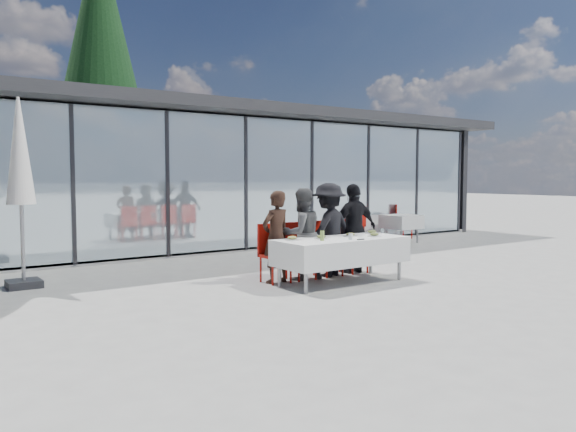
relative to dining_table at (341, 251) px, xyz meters
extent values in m
plane|color=#9B9A93|center=(-0.30, 0.24, -0.54)|extent=(90.00, 90.00, 0.00)
cube|color=gray|center=(1.70, 8.24, -0.49)|extent=(14.00, 8.00, 0.10)
cube|color=black|center=(1.70, 12.14, 1.06)|extent=(14.00, 0.20, 3.20)
cube|color=black|center=(8.60, 8.24, 1.06)|extent=(0.20, 8.00, 3.20)
cube|color=silver|center=(1.70, 4.27, 1.06)|extent=(13.60, 0.06, 3.10)
cube|color=#2D2D30|center=(1.70, 7.84, 2.78)|extent=(14.80, 8.80, 0.24)
cube|color=#262628|center=(-3.16, 4.27, 1.06)|extent=(0.08, 0.10, 3.10)
cube|color=#262628|center=(-1.22, 4.27, 1.06)|extent=(0.08, 0.10, 3.10)
cube|color=#262628|center=(0.73, 4.27, 1.06)|extent=(0.08, 0.10, 3.10)
cube|color=#262628|center=(2.67, 4.27, 1.06)|extent=(0.08, 0.10, 3.10)
cube|color=#262628|center=(4.61, 4.27, 1.06)|extent=(0.08, 0.10, 3.10)
cube|color=#262628|center=(6.55, 4.27, 1.06)|extent=(0.08, 0.10, 3.10)
cube|color=#262628|center=(8.50, 4.27, 1.06)|extent=(0.08, 0.10, 3.10)
cube|color=#BA150C|center=(-0.80, 6.74, -0.09)|extent=(0.45, 0.45, 0.90)
cube|color=#BA150C|center=(0.70, 7.24, -0.09)|extent=(0.45, 0.45, 0.90)
cube|color=#BA150C|center=(3.20, 6.74, -0.09)|extent=(0.45, 0.45, 0.90)
cube|color=#BA150C|center=(5.20, 7.44, -0.09)|extent=(0.45, 0.45, 0.90)
cube|color=#103410|center=(1.70, 28.24, 1.66)|extent=(6.50, 2.00, 4.40)
cube|color=#103410|center=(9.70, 28.24, 1.66)|extent=(6.50, 2.00, 4.40)
cube|color=#103410|center=(17.70, 28.24, 1.66)|extent=(6.50, 2.00, 4.40)
cube|color=#103410|center=(25.70, 28.24, 1.66)|extent=(6.50, 2.00, 4.40)
cube|color=silver|center=(0.00, 0.00, 0.00)|extent=(2.26, 0.96, 0.42)
cylinder|color=gray|center=(-1.00, -0.35, -0.18)|extent=(0.06, 0.06, 0.71)
cylinder|color=gray|center=(1.00, -0.35, -0.18)|extent=(0.06, 0.06, 0.71)
cylinder|color=gray|center=(-1.00, 0.35, -0.18)|extent=(0.06, 0.06, 0.71)
cylinder|color=gray|center=(1.00, 0.35, -0.18)|extent=(0.06, 0.06, 0.71)
imported|color=#301D15|center=(-0.86, 0.65, 0.23)|extent=(0.64, 0.64, 1.53)
cube|color=#BA150C|center=(-0.86, 0.66, -0.09)|extent=(0.44, 0.44, 0.05)
cube|color=#BA150C|center=(-0.86, 0.86, 0.16)|extent=(0.44, 0.04, 0.55)
cylinder|color=#BA150C|center=(-1.04, 0.48, -0.32)|extent=(0.04, 0.04, 0.43)
cylinder|color=#BA150C|center=(-0.68, 0.48, -0.32)|extent=(0.04, 0.04, 0.43)
cylinder|color=#BA150C|center=(-1.04, 0.84, -0.32)|extent=(0.04, 0.04, 0.43)
cylinder|color=#BA150C|center=(-0.68, 0.84, -0.32)|extent=(0.04, 0.04, 0.43)
imported|color=#535353|center=(-0.34, 0.65, 0.25)|extent=(0.81, 0.81, 1.57)
cube|color=#BA150C|center=(-0.34, 0.66, -0.09)|extent=(0.44, 0.44, 0.05)
cube|color=#BA150C|center=(-0.34, 0.86, 0.16)|extent=(0.44, 0.04, 0.55)
cylinder|color=#BA150C|center=(-0.52, 0.48, -0.32)|extent=(0.04, 0.04, 0.43)
cylinder|color=#BA150C|center=(-0.16, 0.48, -0.32)|extent=(0.04, 0.04, 0.43)
cylinder|color=#BA150C|center=(-0.52, 0.84, -0.32)|extent=(0.04, 0.04, 0.43)
cylinder|color=#BA150C|center=(-0.16, 0.84, -0.32)|extent=(0.04, 0.04, 0.43)
imported|color=black|center=(0.26, 0.65, 0.29)|extent=(1.31, 1.31, 1.65)
cube|color=#BA150C|center=(0.26, 0.66, -0.09)|extent=(0.44, 0.44, 0.05)
cube|color=#BA150C|center=(0.26, 0.86, 0.16)|extent=(0.44, 0.04, 0.55)
cylinder|color=#BA150C|center=(0.08, 0.48, -0.32)|extent=(0.04, 0.04, 0.43)
cylinder|color=#BA150C|center=(0.44, 0.48, -0.32)|extent=(0.04, 0.04, 0.43)
cylinder|color=#BA150C|center=(0.08, 0.84, -0.32)|extent=(0.04, 0.04, 0.43)
cylinder|color=#BA150C|center=(0.44, 0.84, -0.32)|extent=(0.04, 0.04, 0.43)
imported|color=black|center=(0.87, 0.65, 0.28)|extent=(1.00, 1.00, 1.63)
cube|color=#BA150C|center=(0.87, 0.66, -0.09)|extent=(0.44, 0.44, 0.05)
cube|color=#BA150C|center=(0.87, 0.86, 0.16)|extent=(0.44, 0.04, 0.55)
cylinder|color=#BA150C|center=(0.69, 0.48, -0.32)|extent=(0.04, 0.04, 0.43)
cylinder|color=#BA150C|center=(1.05, 0.48, -0.32)|extent=(0.04, 0.04, 0.43)
cylinder|color=#BA150C|center=(0.69, 0.84, -0.32)|extent=(0.04, 0.04, 0.43)
cylinder|color=#BA150C|center=(1.05, 0.84, -0.32)|extent=(0.04, 0.04, 0.43)
cylinder|color=white|center=(-0.84, 0.22, 0.22)|extent=(0.24, 0.24, 0.01)
ellipsoid|color=tan|center=(-0.84, 0.22, 0.25)|extent=(0.15, 0.15, 0.05)
cylinder|color=white|center=(-0.36, 0.09, 0.22)|extent=(0.24, 0.24, 0.01)
ellipsoid|color=#375921|center=(-0.36, 0.09, 0.25)|extent=(0.15, 0.15, 0.05)
cylinder|color=white|center=(0.29, 0.11, 0.22)|extent=(0.24, 0.24, 0.01)
ellipsoid|color=tan|center=(0.29, 0.11, 0.25)|extent=(0.15, 0.15, 0.05)
cylinder|color=white|center=(0.90, 0.22, 0.22)|extent=(0.24, 0.24, 0.01)
ellipsoid|color=#375921|center=(0.90, 0.22, 0.25)|extent=(0.15, 0.15, 0.05)
cylinder|color=white|center=(0.62, -0.13, 0.22)|extent=(0.24, 0.24, 0.01)
ellipsoid|color=#375921|center=(0.62, -0.13, 0.25)|extent=(0.15, 0.15, 0.05)
cylinder|color=#85A846|center=(-0.51, -0.13, 0.29)|extent=(0.06, 0.06, 0.16)
cylinder|color=silver|center=(-0.03, -0.26, 0.26)|extent=(0.07, 0.07, 0.10)
cube|color=black|center=(0.09, -0.37, 0.22)|extent=(0.14, 0.03, 0.01)
cube|color=silver|center=(5.08, 3.45, 0.02)|extent=(0.86, 0.86, 0.36)
cylinder|color=gray|center=(4.78, 3.15, -0.18)|extent=(0.05, 0.05, 0.72)
cylinder|color=gray|center=(5.38, 3.15, -0.18)|extent=(0.05, 0.05, 0.72)
cylinder|color=gray|center=(4.78, 3.75, -0.18)|extent=(0.05, 0.05, 0.72)
cylinder|color=gray|center=(5.38, 3.75, -0.18)|extent=(0.05, 0.05, 0.72)
cube|color=#BA150C|center=(5.85, 4.12, -0.09)|extent=(0.62, 0.62, 0.05)
cube|color=#BA150C|center=(5.71, 4.25, 0.16)|extent=(0.33, 0.35, 0.55)
cylinder|color=#BA150C|center=(5.67, 3.94, -0.32)|extent=(0.04, 0.04, 0.43)
cylinder|color=#BA150C|center=(6.03, 3.94, -0.32)|extent=(0.04, 0.04, 0.43)
cylinder|color=#BA150C|center=(5.67, 4.30, -0.32)|extent=(0.04, 0.04, 0.43)
cylinder|color=#BA150C|center=(6.03, 4.30, -0.32)|extent=(0.04, 0.04, 0.43)
cube|color=#BA150C|center=(4.10, 4.23, -0.09)|extent=(0.47, 0.47, 0.05)
cube|color=#BA150C|center=(4.12, 4.03, 0.16)|extent=(0.44, 0.07, 0.55)
cylinder|color=#BA150C|center=(3.92, 4.05, -0.32)|extent=(0.04, 0.04, 0.43)
cylinder|color=#BA150C|center=(4.28, 4.05, -0.32)|extent=(0.04, 0.04, 0.43)
cylinder|color=#BA150C|center=(3.92, 4.41, -0.32)|extent=(0.04, 0.04, 0.43)
cylinder|color=#BA150C|center=(4.28, 4.41, -0.32)|extent=(0.04, 0.04, 0.43)
cube|color=black|center=(-4.36, 2.64, -0.48)|extent=(0.50, 0.50, 0.12)
cylinder|color=gray|center=(-4.36, 2.64, 0.81)|extent=(0.06, 0.06, 2.70)
cone|color=silver|center=(-4.36, 2.64, 1.63)|extent=(0.44, 0.44, 1.67)
cube|color=silver|center=(4.34, 3.64, -0.36)|extent=(1.08, 1.43, 0.08)
cube|color=silver|center=(4.56, 4.15, -0.09)|extent=(0.66, 0.49, 0.54)
cylinder|color=silver|center=(4.09, 3.09, -0.47)|extent=(0.04, 0.04, 0.14)
cylinder|color=silver|center=(4.59, 3.09, -0.47)|extent=(0.04, 0.04, 0.14)
cylinder|color=silver|center=(4.09, 4.19, -0.47)|extent=(0.04, 0.04, 0.14)
cylinder|color=silver|center=(4.59, 4.19, -0.47)|extent=(0.04, 0.04, 0.14)
cylinder|color=#382316|center=(0.20, 13.24, 0.46)|extent=(0.44, 0.44, 2.00)
cone|color=black|center=(0.20, 13.24, 5.46)|extent=(4.00, 4.00, 9.00)
camera|label=1|loc=(-6.03, -6.99, 1.22)|focal=35.00mm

